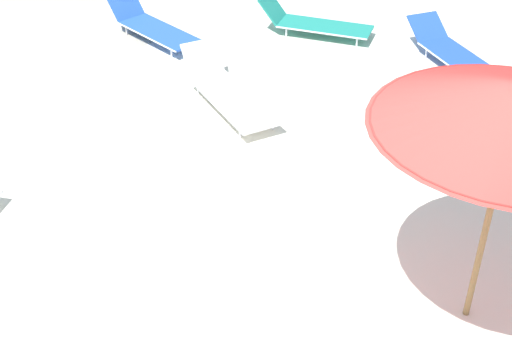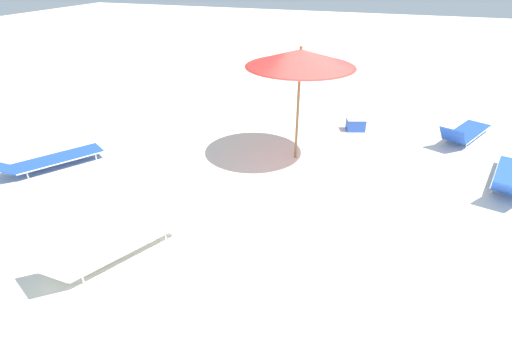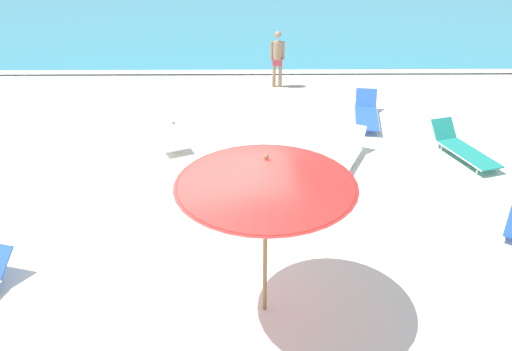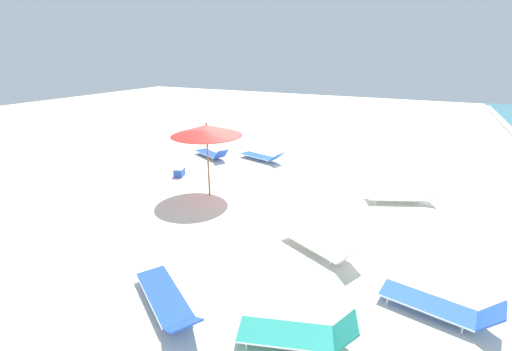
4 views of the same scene
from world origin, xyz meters
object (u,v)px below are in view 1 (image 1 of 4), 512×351
object	(u,v)px
sun_lounger_under_umbrella	(313,22)
sun_lounger_beside_umbrella	(227,92)
sun_lounger_mid_beach_pair_b	(152,26)
sun_lounger_near_water_right	(458,55)

from	to	relation	value
sun_lounger_under_umbrella	sun_lounger_beside_umbrella	world-z (taller)	sun_lounger_beside_umbrella
sun_lounger_beside_umbrella	sun_lounger_mid_beach_pair_b	size ratio (longest dim) A/B	1.06
sun_lounger_beside_umbrella	sun_lounger_mid_beach_pair_b	xyz separation A→B (m)	(1.09, 2.56, 0.00)
sun_lounger_mid_beach_pair_b	sun_lounger_under_umbrella	bearing A→B (deg)	-40.28
sun_lounger_near_water_right	sun_lounger_under_umbrella	bearing A→B (deg)	128.51
sun_lounger_under_umbrella	sun_lounger_near_water_right	distance (m)	2.58
sun_lounger_beside_umbrella	sun_lounger_mid_beach_pair_b	distance (m)	2.78
sun_lounger_under_umbrella	sun_lounger_mid_beach_pair_b	world-z (taller)	sun_lounger_under_umbrella
sun_lounger_under_umbrella	sun_lounger_near_water_right	size ratio (longest dim) A/B	0.90
sun_lounger_under_umbrella	sun_lounger_beside_umbrella	bearing A→B (deg)	170.62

